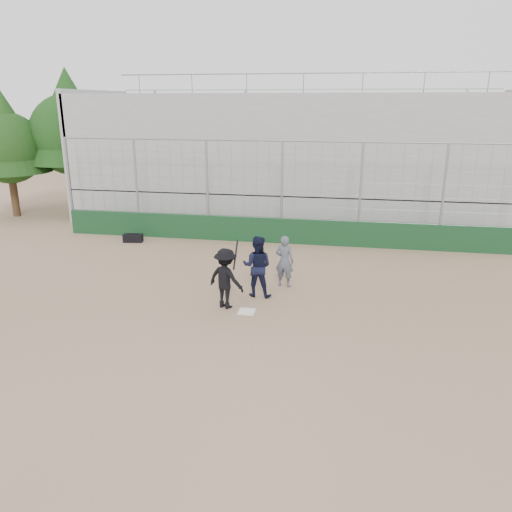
% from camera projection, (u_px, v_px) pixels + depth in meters
% --- Properties ---
extents(ground, '(90.00, 90.00, 0.00)m').
position_uv_depth(ground, '(247.00, 312.00, 13.44)').
color(ground, brown).
rests_on(ground, ground).
extents(home_plate, '(0.44, 0.44, 0.02)m').
position_uv_depth(home_plate, '(247.00, 311.00, 13.44)').
color(home_plate, white).
rests_on(home_plate, ground).
extents(backstop, '(18.10, 0.25, 4.04)m').
position_uv_depth(backstop, '(281.00, 219.00, 19.73)').
color(backstop, '#103319').
rests_on(backstop, ground).
extents(bleachers, '(20.25, 6.70, 6.98)m').
position_uv_depth(bleachers, '(296.00, 156.00, 23.80)').
color(bleachers, gray).
rests_on(bleachers, ground).
extents(tree_left, '(4.48, 4.48, 7.00)m').
position_uv_depth(tree_left, '(70.00, 123.00, 24.36)').
color(tree_left, '#362113').
rests_on(tree_left, ground).
extents(tree_right, '(3.84, 3.84, 6.00)m').
position_uv_depth(tree_right, '(6.00, 138.00, 23.56)').
color(tree_right, '#372414').
rests_on(tree_right, ground).
extents(batter_at_plate, '(1.24, 0.99, 1.84)m').
position_uv_depth(batter_at_plate, '(226.00, 278.00, 13.51)').
color(batter_at_plate, black).
rests_on(batter_at_plate, ground).
extents(catcher_crouched, '(0.95, 0.78, 1.22)m').
position_uv_depth(catcher_crouched, '(257.00, 276.00, 14.35)').
color(catcher_crouched, black).
rests_on(catcher_crouched, ground).
extents(umpire, '(0.65, 0.50, 1.43)m').
position_uv_depth(umpire, '(284.00, 264.00, 15.13)').
color(umpire, '#4B515F').
rests_on(umpire, ground).
extents(equipment_bag, '(0.81, 0.44, 0.37)m').
position_uv_depth(equipment_bag, '(133.00, 238.00, 20.06)').
color(equipment_bag, black).
rests_on(equipment_bag, ground).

